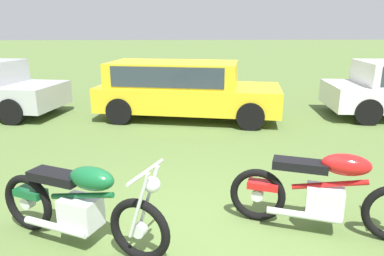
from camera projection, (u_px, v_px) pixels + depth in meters
The scene contains 4 objects.
ground_plane at pixel (206, 236), 4.04m from camera, with size 120.00×120.00×0.00m, color #567038.
motorcycle_green at pixel (80, 204), 3.77m from camera, with size 1.99×1.15×1.02m.
motorcycle_red at pixel (326, 192), 4.03m from camera, with size 2.04×1.00×1.02m.
car_yellow at pixel (181, 86), 9.04m from camera, with size 4.77×2.65×1.43m.
Camera 1 is at (-0.29, -3.54, 2.29)m, focal length 33.43 mm.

